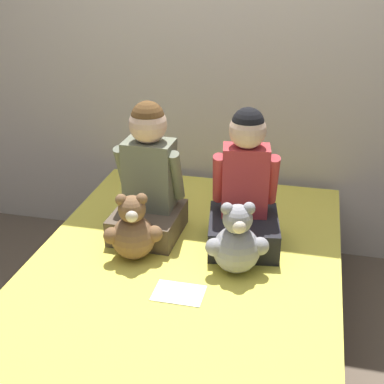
# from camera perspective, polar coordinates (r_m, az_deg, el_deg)

# --- Properties ---
(ground_plane) EXTENTS (14.00, 14.00, 0.00)m
(ground_plane) POSITION_cam_1_polar(r_m,az_deg,el_deg) (2.75, -0.72, -15.41)
(ground_plane) COLOR brown
(wall_behind_bed) EXTENTS (8.00, 0.06, 2.50)m
(wall_behind_bed) POSITION_cam_1_polar(r_m,az_deg,el_deg) (3.14, 3.86, 15.31)
(wall_behind_bed) COLOR beige
(wall_behind_bed) RESTS_ON ground_plane
(bed) EXTENTS (1.41, 1.90, 0.46)m
(bed) POSITION_cam_1_polar(r_m,az_deg,el_deg) (2.61, -0.74, -11.60)
(bed) COLOR brown
(bed) RESTS_ON ground_plane
(child_on_left) EXTENTS (0.33, 0.36, 0.67)m
(child_on_left) POSITION_cam_1_polar(r_m,az_deg,el_deg) (2.59, -4.65, 1.32)
(child_on_left) COLOR brown
(child_on_left) RESTS_ON bed
(child_on_right) EXTENTS (0.38, 0.40, 0.67)m
(child_on_right) POSITION_cam_1_polar(r_m,az_deg,el_deg) (2.50, 5.66, -0.15)
(child_on_right) COLOR black
(child_on_right) RESTS_ON bed
(teddy_bear_held_by_left_child) EXTENTS (0.26, 0.20, 0.32)m
(teddy_bear_held_by_left_child) POSITION_cam_1_polar(r_m,az_deg,el_deg) (2.44, -6.30, -4.18)
(teddy_bear_held_by_left_child) COLOR brown
(teddy_bear_held_by_left_child) RESTS_ON bed
(teddy_bear_held_by_right_child) EXTENTS (0.27, 0.21, 0.33)m
(teddy_bear_held_by_right_child) POSITION_cam_1_polar(r_m,az_deg,el_deg) (2.34, 4.80, -5.42)
(teddy_bear_held_by_right_child) COLOR #939399
(teddy_bear_held_by_right_child) RESTS_ON bed
(sign_card) EXTENTS (0.21, 0.15, 0.00)m
(sign_card) POSITION_cam_1_polar(r_m,az_deg,el_deg) (2.26, -1.42, -10.73)
(sign_card) COLOR white
(sign_card) RESTS_ON bed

